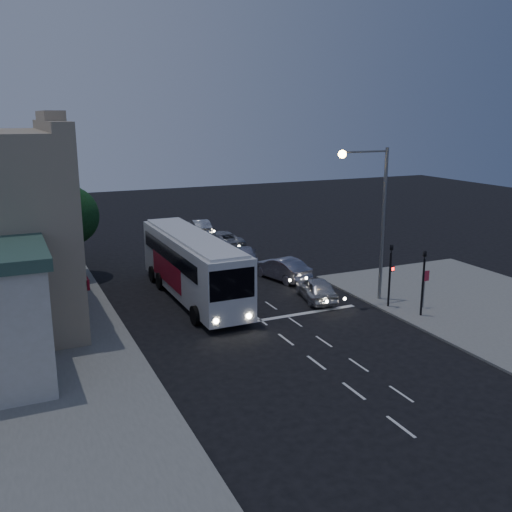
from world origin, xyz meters
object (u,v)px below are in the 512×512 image
car_sedan_a (281,268)px  tour_bus (193,264)px  car_suv (317,289)px  car_extra (200,227)px  street_tree (69,213)px  regulatory_sign (425,283)px  streetlight (375,207)px  car_sedan_c (220,240)px  traffic_signal_side (424,275)px  car_sedan_b (244,255)px  traffic_signal_main (390,268)px

car_sedan_a → tour_bus: bearing=-2.5°
car_suv → car_extra: size_ratio=0.97×
street_tree → regulatory_sign: bearing=-41.1°
car_sedan_a → streetlight: (2.70, -6.53, 4.97)m
car_sedan_c → regulatory_sign: regulatory_sign is taller
traffic_signal_side → car_sedan_a: bearing=110.2°
regulatory_sign → tour_bus: bearing=146.5°
car_sedan_c → car_extra: (0.31, 6.16, -0.03)m
car_sedan_a → car_extra: bearing=-104.0°
car_sedan_a → car_suv: bearing=74.5°
car_sedan_c → regulatory_sign: size_ratio=2.42×
car_extra → street_tree: 16.83m
car_suv → car_sedan_b: bearing=-74.5°
car_extra → regulatory_sign: (4.77, -25.59, 0.89)m
car_extra → traffic_signal_main: (3.07, -24.57, 1.72)m
tour_bus → street_tree: 10.13m
traffic_signal_side → street_tree: street_tree is taller
car_sedan_b → car_sedan_c: size_ratio=0.87×
traffic_signal_side → regulatory_sign: size_ratio=1.86×
car_sedan_b → traffic_signal_main: traffic_signal_main is taller
car_extra → traffic_signal_side: 26.87m
car_sedan_a → traffic_signal_main: size_ratio=1.12×
car_sedan_a → regulatory_sign: 10.13m
traffic_signal_main → traffic_signal_side: size_ratio=1.00×
car_sedan_c → street_tree: size_ratio=0.86×
car_extra → traffic_signal_main: size_ratio=1.04×
streetlight → street_tree: (-15.55, 12.82, -1.23)m
car_suv → regulatory_sign: (4.75, -4.04, 0.89)m
traffic_signal_main → traffic_signal_side: same height
car_sedan_b → traffic_signal_main: (3.60, -12.86, 1.75)m
car_sedan_c → regulatory_sign: (5.08, -19.43, 0.86)m
car_sedan_a → streetlight: 8.64m
car_sedan_b → car_sedan_c: (0.22, 5.55, 0.06)m
car_sedan_b → regulatory_sign: 14.88m
car_sedan_a → regulatory_sign: bearing=103.0°
car_extra → street_tree: size_ratio=0.69×
car_sedan_b → streetlight: streetlight is taller
car_sedan_b → traffic_signal_side: bearing=125.7°
car_sedan_c → car_extra: bearing=-97.5°
car_extra → streetlight: size_ratio=0.47×
car_sedan_c → traffic_signal_side: traffic_signal_side is taller
car_sedan_b → car_extra: size_ratio=1.09×
car_suv → streetlight: (2.79, -1.60, 5.02)m
streetlight → street_tree: bearing=140.5°
car_extra → car_sedan_a: bearing=96.3°
car_sedan_b → tour_bus: bearing=65.7°
streetlight → traffic_signal_main: bearing=-79.8°
car_suv → car_sedan_a: bearing=-78.8°
car_sedan_b → streetlight: (3.34, -11.44, 5.06)m
tour_bus → car_sedan_c: tour_bus is taller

